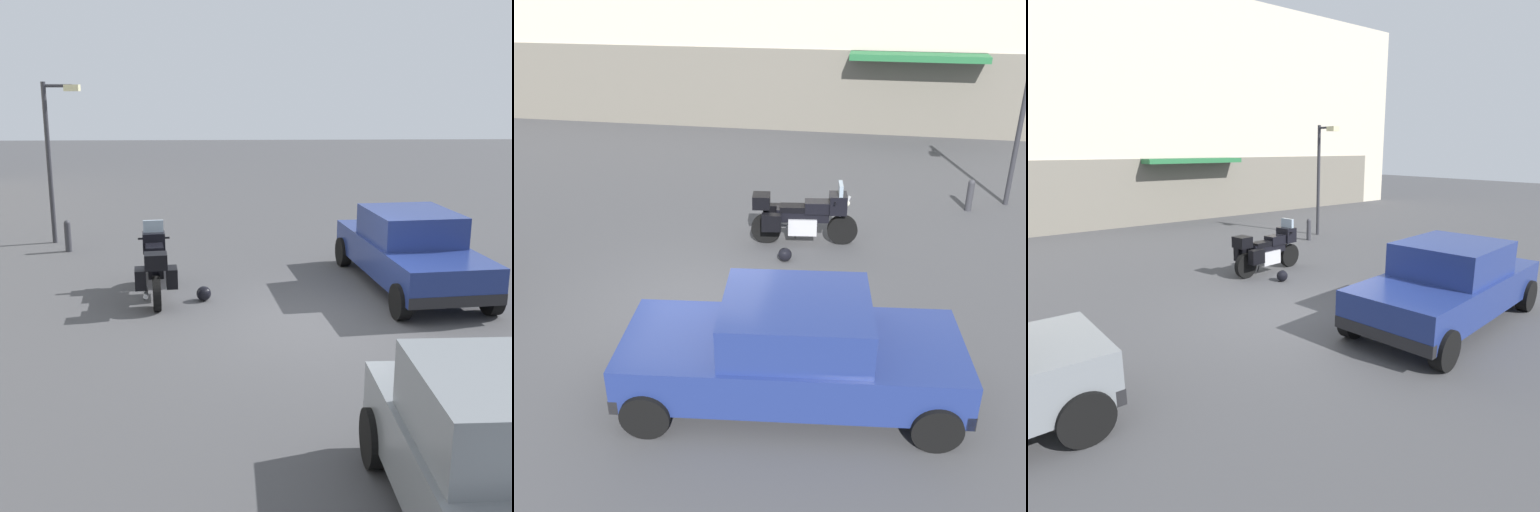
# 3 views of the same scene
# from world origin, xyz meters

# --- Properties ---
(ground_plane) EXTENTS (80.00, 80.00, 0.00)m
(ground_plane) POSITION_xyz_m (0.00, 0.00, 0.00)
(ground_plane) COLOR #424244
(motorcycle) EXTENTS (2.26, 0.89, 1.36)m
(motorcycle) POSITION_xyz_m (1.41, 2.93, 0.62)
(motorcycle) COLOR black
(motorcycle) RESTS_ON ground
(helmet) EXTENTS (0.28, 0.28, 0.28)m
(helmet) POSITION_xyz_m (1.19, 2.01, 0.14)
(helmet) COLOR black
(helmet) RESTS_ON ground
(car_hatchback_near) EXTENTS (3.89, 1.82, 1.64)m
(car_hatchback_near) POSITION_xyz_m (-5.89, -0.83, 0.81)
(car_hatchback_near) COLOR slate
(car_hatchback_near) RESTS_ON ground
(car_sedan_far) EXTENTS (4.70, 2.36, 1.56)m
(car_sedan_far) POSITION_xyz_m (1.93, -2.08, 0.78)
(car_sedan_far) COLOR navy
(car_sedan_far) RESTS_ON ground
(streetlamp_curbside) EXTENTS (0.28, 0.94, 4.05)m
(streetlamp_curbside) POSITION_xyz_m (6.14, 5.91, 2.52)
(streetlamp_curbside) COLOR #2D2D33
(streetlamp_curbside) RESTS_ON ground
(bollard_curbside) EXTENTS (0.16, 0.16, 0.79)m
(bollard_curbside) POSITION_xyz_m (5.16, 5.49, 0.42)
(bollard_curbside) COLOR #333338
(bollard_curbside) RESTS_ON ground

